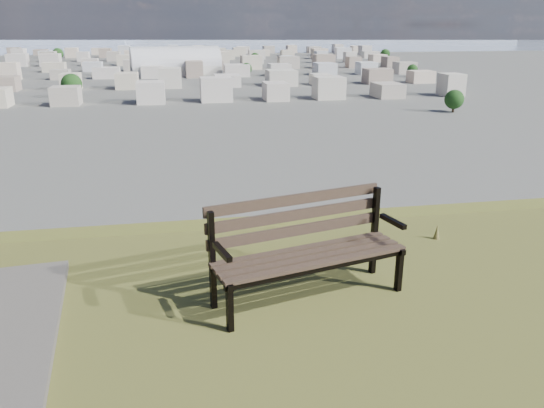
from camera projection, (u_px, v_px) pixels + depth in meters
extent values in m
cube|color=#413325|center=(320.00, 264.00, 4.80)|extent=(1.82, 0.54, 0.04)
cube|color=#413325|center=(314.00, 259.00, 4.90)|extent=(1.82, 0.54, 0.04)
cube|color=#413325|center=(307.00, 254.00, 5.01)|extent=(1.82, 0.54, 0.04)
cube|color=#413325|center=(301.00, 249.00, 5.12)|extent=(1.82, 0.54, 0.04)
cube|color=#413325|center=(298.00, 230.00, 5.13)|extent=(1.80, 0.49, 0.10)
cube|color=#413325|center=(297.00, 215.00, 5.11)|extent=(1.80, 0.49, 0.10)
cube|color=#413325|center=(296.00, 199.00, 5.08)|extent=(1.80, 0.49, 0.10)
cube|color=black|center=(230.00, 307.00, 4.50)|extent=(0.06, 0.07, 0.45)
cube|color=black|center=(212.00, 261.00, 4.81)|extent=(0.06, 0.07, 0.95)
cube|color=black|center=(221.00, 277.00, 4.62)|extent=(0.18, 0.51, 0.05)
cube|color=black|center=(222.00, 252.00, 4.49)|extent=(0.14, 0.37, 0.05)
cube|color=black|center=(399.00, 270.00, 5.20)|extent=(0.06, 0.07, 0.45)
cube|color=black|center=(374.00, 231.00, 5.50)|extent=(0.06, 0.07, 0.95)
cube|color=black|center=(388.00, 244.00, 5.31)|extent=(0.18, 0.51, 0.05)
cube|color=black|center=(393.00, 221.00, 5.19)|extent=(0.14, 0.37, 0.05)
cube|color=black|center=(321.00, 269.00, 4.80)|extent=(1.80, 0.49, 0.04)
cube|color=black|center=(301.00, 253.00, 5.14)|extent=(1.80, 0.49, 0.04)
cone|color=brown|center=(437.00, 232.00, 6.51)|extent=(0.08, 0.08, 0.18)
cube|color=beige|center=(176.00, 70.00, 303.85)|extent=(51.96, 27.39, 5.51)
cylinder|color=silver|center=(176.00, 65.00, 302.96)|extent=(51.96, 27.39, 20.94)
cube|color=beige|center=(3.00, 97.00, 186.16)|extent=(11.00, 11.00, 7.00)
cube|color=#ACA093|center=(74.00, 95.00, 190.24)|extent=(11.00, 11.00, 7.00)
cube|color=beige|center=(143.00, 94.00, 194.33)|extent=(11.00, 11.00, 7.00)
cube|color=silver|center=(208.00, 92.00, 198.41)|extent=(11.00, 11.00, 7.00)
cube|color=beige|center=(271.00, 91.00, 202.50)|extent=(11.00, 11.00, 7.00)
cube|color=gray|center=(332.00, 90.00, 206.58)|extent=(11.00, 11.00, 7.00)
cube|color=beige|center=(390.00, 88.00, 210.67)|extent=(11.00, 11.00, 7.00)
cube|color=beige|center=(446.00, 87.00, 214.75)|extent=(11.00, 11.00, 7.00)
cube|color=beige|center=(7.00, 83.00, 230.70)|extent=(11.00, 11.00, 7.00)
cube|color=silver|center=(65.00, 82.00, 234.78)|extent=(11.00, 11.00, 7.00)
cube|color=beige|center=(121.00, 81.00, 238.87)|extent=(11.00, 11.00, 7.00)
cube|color=gray|center=(175.00, 80.00, 242.95)|extent=(11.00, 11.00, 7.00)
cube|color=beige|center=(227.00, 79.00, 247.04)|extent=(11.00, 11.00, 7.00)
cube|color=beige|center=(277.00, 78.00, 251.12)|extent=(11.00, 11.00, 7.00)
cube|color=beige|center=(326.00, 77.00, 255.21)|extent=(11.00, 11.00, 7.00)
cube|color=#ACA093|center=(373.00, 76.00, 259.29)|extent=(11.00, 11.00, 7.00)
cube|color=beige|center=(419.00, 76.00, 263.38)|extent=(11.00, 11.00, 7.00)
cube|color=gray|center=(10.00, 73.00, 275.23)|extent=(11.00, 11.00, 7.00)
cube|color=beige|center=(59.00, 73.00, 279.32)|extent=(11.00, 11.00, 7.00)
cube|color=beige|center=(106.00, 72.00, 283.40)|extent=(11.00, 11.00, 7.00)
cube|color=beige|center=(152.00, 71.00, 287.49)|extent=(11.00, 11.00, 7.00)
cube|color=#ACA093|center=(196.00, 71.00, 291.57)|extent=(11.00, 11.00, 7.00)
cube|color=beige|center=(239.00, 70.00, 295.66)|extent=(11.00, 11.00, 7.00)
cube|color=silver|center=(281.00, 69.00, 299.74)|extent=(11.00, 11.00, 7.00)
cube|color=beige|center=(322.00, 69.00, 303.83)|extent=(11.00, 11.00, 7.00)
cube|color=gray|center=(362.00, 68.00, 307.91)|extent=(11.00, 11.00, 7.00)
cube|color=beige|center=(401.00, 68.00, 312.00)|extent=(11.00, 11.00, 7.00)
cube|color=#ACA093|center=(12.00, 67.00, 319.77)|extent=(11.00, 11.00, 7.00)
cube|color=beige|center=(54.00, 66.00, 323.86)|extent=(11.00, 11.00, 7.00)
cube|color=silver|center=(95.00, 66.00, 327.94)|extent=(11.00, 11.00, 7.00)
cube|color=beige|center=(135.00, 65.00, 332.03)|extent=(11.00, 11.00, 7.00)
cube|color=gray|center=(173.00, 65.00, 336.11)|extent=(11.00, 11.00, 7.00)
cube|color=beige|center=(211.00, 64.00, 340.20)|extent=(11.00, 11.00, 7.00)
cube|color=beige|center=(248.00, 64.00, 344.28)|extent=(11.00, 11.00, 7.00)
cube|color=beige|center=(284.00, 63.00, 348.37)|extent=(11.00, 11.00, 7.00)
cube|color=#ACA093|center=(320.00, 63.00, 352.45)|extent=(11.00, 11.00, 7.00)
cube|color=beige|center=(354.00, 62.00, 356.53)|extent=(11.00, 11.00, 7.00)
cube|color=silver|center=(388.00, 62.00, 360.62)|extent=(11.00, 11.00, 7.00)
cube|color=beige|center=(14.00, 61.00, 364.31)|extent=(11.00, 11.00, 7.00)
cube|color=beige|center=(51.00, 61.00, 368.39)|extent=(11.00, 11.00, 7.00)
cube|color=beige|center=(86.00, 61.00, 372.48)|extent=(11.00, 11.00, 7.00)
cube|color=#ACA093|center=(122.00, 60.00, 376.56)|extent=(11.00, 11.00, 7.00)
cube|color=beige|center=(156.00, 60.00, 380.65)|extent=(11.00, 11.00, 7.00)
cube|color=silver|center=(190.00, 59.00, 384.73)|extent=(11.00, 11.00, 7.00)
cube|color=beige|center=(223.00, 59.00, 388.82)|extent=(11.00, 11.00, 7.00)
cube|color=gray|center=(255.00, 59.00, 392.90)|extent=(11.00, 11.00, 7.00)
cube|color=beige|center=(287.00, 58.00, 396.99)|extent=(11.00, 11.00, 7.00)
cube|color=beige|center=(318.00, 58.00, 401.07)|extent=(11.00, 11.00, 7.00)
cube|color=beige|center=(348.00, 58.00, 405.16)|extent=(11.00, 11.00, 7.00)
cube|color=#ACA093|center=(378.00, 57.00, 409.24)|extent=(11.00, 11.00, 7.00)
cube|color=beige|center=(15.00, 57.00, 408.85)|extent=(11.00, 11.00, 7.00)
cube|color=gray|center=(48.00, 57.00, 412.93)|extent=(11.00, 11.00, 7.00)
cube|color=beige|center=(80.00, 57.00, 417.02)|extent=(11.00, 11.00, 7.00)
cube|color=beige|center=(111.00, 56.00, 421.10)|extent=(11.00, 11.00, 7.00)
cube|color=beige|center=(142.00, 56.00, 425.19)|extent=(11.00, 11.00, 7.00)
cube|color=#ACA093|center=(173.00, 56.00, 429.27)|extent=(11.00, 11.00, 7.00)
cube|color=beige|center=(202.00, 56.00, 433.36)|extent=(11.00, 11.00, 7.00)
cube|color=silver|center=(232.00, 55.00, 437.44)|extent=(11.00, 11.00, 7.00)
cube|color=beige|center=(260.00, 55.00, 441.52)|extent=(11.00, 11.00, 7.00)
cube|color=gray|center=(288.00, 55.00, 445.61)|extent=(11.00, 11.00, 7.00)
cube|color=beige|center=(316.00, 54.00, 449.69)|extent=(11.00, 11.00, 7.00)
cube|color=beige|center=(343.00, 54.00, 453.78)|extent=(11.00, 11.00, 7.00)
cube|color=beige|center=(370.00, 54.00, 457.86)|extent=(11.00, 11.00, 7.00)
cube|color=silver|center=(16.00, 54.00, 453.38)|extent=(11.00, 11.00, 7.00)
cube|color=beige|center=(46.00, 54.00, 457.47)|extent=(11.00, 11.00, 7.00)
cube|color=gray|center=(75.00, 54.00, 461.55)|extent=(11.00, 11.00, 7.00)
cube|color=beige|center=(103.00, 53.00, 465.64)|extent=(11.00, 11.00, 7.00)
cube|color=beige|center=(131.00, 53.00, 469.72)|extent=(11.00, 11.00, 7.00)
cube|color=beige|center=(159.00, 53.00, 473.81)|extent=(11.00, 11.00, 7.00)
cube|color=#ACA093|center=(186.00, 53.00, 477.89)|extent=(11.00, 11.00, 7.00)
cube|color=beige|center=(213.00, 52.00, 481.98)|extent=(11.00, 11.00, 7.00)
cube|color=silver|center=(239.00, 52.00, 486.06)|extent=(11.00, 11.00, 7.00)
cube|color=beige|center=(264.00, 52.00, 490.15)|extent=(11.00, 11.00, 7.00)
cube|color=gray|center=(290.00, 52.00, 494.23)|extent=(11.00, 11.00, 7.00)
cube|color=beige|center=(315.00, 52.00, 498.32)|extent=(11.00, 11.00, 7.00)
cube|color=beige|center=(339.00, 51.00, 502.40)|extent=(11.00, 11.00, 7.00)
cube|color=beige|center=(363.00, 51.00, 506.49)|extent=(11.00, 11.00, 7.00)
cube|color=silver|center=(17.00, 52.00, 497.92)|extent=(11.00, 11.00, 7.00)
cube|color=beige|center=(44.00, 51.00, 502.01)|extent=(11.00, 11.00, 7.00)
cube|color=gray|center=(70.00, 51.00, 506.09)|extent=(11.00, 11.00, 7.00)
cube|color=beige|center=(96.00, 51.00, 510.18)|extent=(11.00, 11.00, 7.00)
cube|color=beige|center=(122.00, 51.00, 514.26)|extent=(11.00, 11.00, 7.00)
cube|color=beige|center=(147.00, 50.00, 518.35)|extent=(11.00, 11.00, 7.00)
cube|color=#ACA093|center=(172.00, 50.00, 522.43)|extent=(11.00, 11.00, 7.00)
cube|color=beige|center=(197.00, 50.00, 526.52)|extent=(11.00, 11.00, 7.00)
cube|color=silver|center=(221.00, 50.00, 530.60)|extent=(11.00, 11.00, 7.00)
cube|color=beige|center=(245.00, 50.00, 534.68)|extent=(11.00, 11.00, 7.00)
cube|color=gray|center=(268.00, 50.00, 538.77)|extent=(11.00, 11.00, 7.00)
cube|color=beige|center=(291.00, 49.00, 542.85)|extent=(11.00, 11.00, 7.00)
cube|color=beige|center=(314.00, 49.00, 546.94)|extent=(11.00, 11.00, 7.00)
cube|color=beige|center=(336.00, 49.00, 551.02)|extent=(11.00, 11.00, 7.00)
cube|color=#ACA093|center=(358.00, 49.00, 555.11)|extent=(11.00, 11.00, 7.00)
cylinder|color=#2D2216|center=(453.00, 109.00, 175.21)|extent=(0.80, 0.80, 2.10)
sphere|color=black|center=(454.00, 99.00, 174.20)|extent=(6.30, 6.30, 6.30)
cylinder|color=#2D2216|center=(73.00, 95.00, 208.89)|extent=(0.80, 0.80, 2.70)
sphere|color=black|center=(72.00, 84.00, 207.58)|extent=(8.10, 8.10, 8.10)
cylinder|color=#2D2216|center=(412.00, 75.00, 293.84)|extent=(0.80, 0.80, 1.95)
sphere|color=black|center=(412.00, 70.00, 292.90)|extent=(5.85, 5.85, 5.85)
cylinder|color=#2D2216|center=(255.00, 62.00, 393.67)|extent=(0.80, 0.80, 2.25)
sphere|color=black|center=(255.00, 57.00, 392.58)|extent=(6.75, 6.75, 6.75)
cylinder|color=#2D2216|center=(59.00, 59.00, 423.93)|extent=(0.80, 0.80, 2.85)
sphere|color=black|center=(58.00, 53.00, 422.56)|extent=(8.55, 8.55, 8.55)
cylinder|color=#2D2216|center=(19.00, 57.00, 454.46)|extent=(0.80, 0.80, 2.40)
sphere|color=black|center=(18.00, 53.00, 453.31)|extent=(7.20, 7.20, 7.20)
cylinder|color=#2D2216|center=(247.00, 74.00, 297.13)|extent=(0.80, 0.80, 2.10)
sphere|color=black|center=(246.00, 69.00, 296.11)|extent=(6.30, 6.30, 6.30)
cylinder|color=#2D2216|center=(385.00, 59.00, 430.97)|extent=(0.80, 0.80, 2.55)
sphere|color=black|center=(385.00, 54.00, 429.74)|extent=(7.65, 7.65, 7.65)
cube|color=#96A7BF|center=(171.00, 43.00, 849.61)|extent=(2400.00, 700.00, 0.12)
cube|color=#949EB8|center=(231.00, 27.00, 1324.40)|extent=(700.00, 220.00, 45.00)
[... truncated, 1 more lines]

